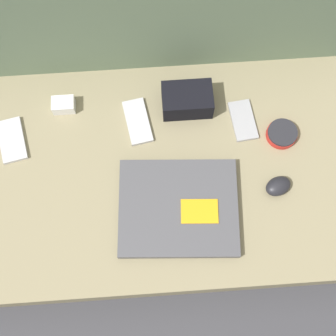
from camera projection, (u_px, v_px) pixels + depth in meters
name	position (u px, v px, depth m)	size (l,w,h in m)	color
ground_plane	(168.00, 185.00, 1.31)	(8.00, 8.00, 0.00)	#38383D
couch_seat	(168.00, 178.00, 1.25)	(0.99, 0.60, 0.13)	#847A5B
couch_backrest	(158.00, 16.00, 1.23)	(0.99, 0.20, 0.44)	#60755B
laptop	(179.00, 208.00, 1.15)	(0.31, 0.26, 0.03)	#47474C
computer_mouse	(278.00, 186.00, 1.16)	(0.08, 0.07, 0.03)	black
speaker_puck	(282.00, 134.00, 1.21)	(0.08, 0.08, 0.02)	red
phone_silver	(243.00, 120.00, 1.23)	(0.07, 0.12, 0.01)	#99999E
phone_black	(138.00, 122.00, 1.23)	(0.08, 0.13, 0.01)	#B7B7BC
phone_small	(12.00, 140.00, 1.21)	(0.09, 0.13, 0.01)	#B7B7BC
camera_pouch	(187.00, 100.00, 1.21)	(0.13, 0.09, 0.07)	black
charger_brick	(64.00, 105.00, 1.23)	(0.06, 0.04, 0.03)	silver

